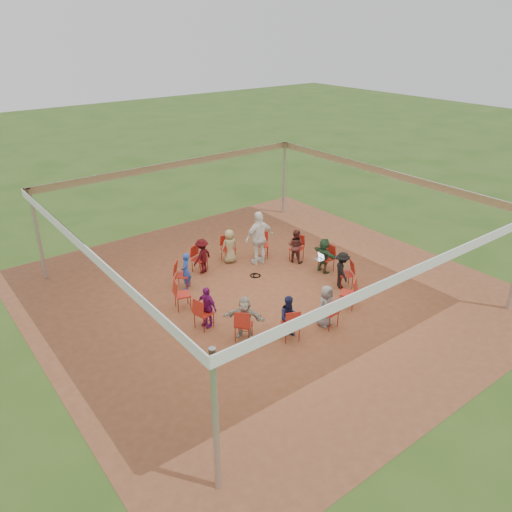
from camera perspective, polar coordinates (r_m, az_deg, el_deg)
ground at (r=15.27m, az=0.95°, el=-4.18°), size 80.00×80.00×0.00m
dirt_patch at (r=15.27m, az=0.95°, el=-4.16°), size 13.00×13.00×0.00m
tent at (r=14.25m, az=1.02°, el=4.15°), size 10.33×10.33×3.00m
chair_0 at (r=16.52m, az=8.05°, el=-0.27°), size 0.45×0.44×0.90m
chair_1 at (r=17.13m, az=4.68°, el=0.87°), size 0.58×0.57×0.90m
chair_2 at (r=17.32m, az=0.72°, el=1.25°), size 0.60×0.60×0.90m
chair_3 at (r=17.07m, az=-3.20°, el=0.83°), size 0.48×0.50×0.90m
chair_4 at (r=16.41m, az=-6.46°, el=-0.36°), size 0.54×0.55×0.90m
chair_5 at (r=15.46m, az=-8.41°, el=-2.19°), size 0.61×0.61×0.90m
chair_6 at (r=14.39m, az=-8.40°, el=-4.40°), size 0.54×0.52×0.90m
chair_7 at (r=13.46m, az=-5.99°, el=-6.51°), size 0.52×0.50×0.90m
chair_8 at (r=12.94m, az=-1.42°, el=-7.83°), size 0.61×0.60×0.90m
chair_9 at (r=12.98m, az=3.98°, el=-7.77°), size 0.56×0.57×0.90m
chair_10 at (r=13.57m, az=8.33°, el=-6.37°), size 0.46×0.47×0.90m
chair_11 at (r=14.53m, az=10.45°, el=-4.24°), size 0.59×0.60×0.90m
chair_12 at (r=15.60m, az=10.19°, el=-2.06°), size 0.59×0.58×0.90m
person_seated_0 at (r=16.38m, az=7.77°, el=0.09°), size 0.45×1.11×1.18m
person_seated_1 at (r=16.97m, az=4.54°, el=1.17°), size 0.55×0.66×1.18m
person_seated_2 at (r=16.91m, az=-3.03°, el=1.13°), size 0.62×0.41×1.18m
person_seated_3 at (r=16.28m, az=-6.16°, el=0.00°), size 0.84×0.60×1.18m
person_seated_4 at (r=15.36m, az=-8.01°, el=-1.73°), size 0.50×0.51×1.18m
person_seated_5 at (r=13.46m, az=-5.65°, el=-5.78°), size 0.49×0.75×1.18m
person_seated_6 at (r=12.95m, az=-1.29°, el=-7.01°), size 1.01×1.10×1.18m
person_seated_7 at (r=12.99m, az=3.83°, el=-6.95°), size 0.66×0.53×1.18m
person_seated_8 at (r=13.56m, az=7.98°, el=-5.66°), size 0.60×0.37×1.18m
person_seated_9 at (r=15.50m, az=9.81°, el=-1.61°), size 0.71×0.85×1.18m
standing_person at (r=16.66m, az=0.38°, el=2.08°), size 1.13×0.64×1.87m
cable_coil at (r=16.20m, az=-0.03°, el=-2.24°), size 0.42×0.42×0.03m
laptop at (r=16.29m, az=7.33°, el=-0.17°), size 0.25×0.31×0.21m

